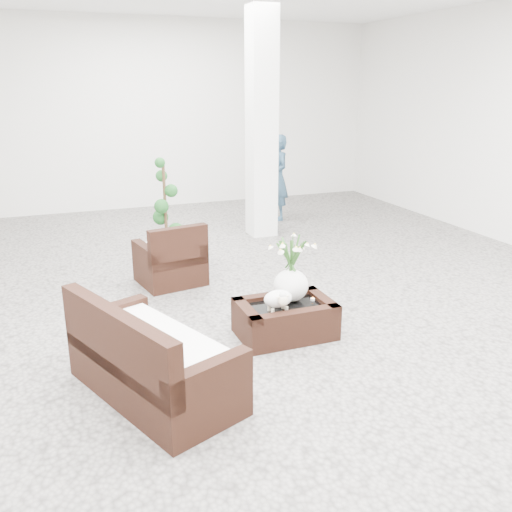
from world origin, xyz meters
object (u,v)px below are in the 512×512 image
object	(u,v)px
topiary	(165,205)
armchair	(170,253)
loveseat	(153,348)
coffee_table	(285,320)

from	to	relation	value
topiary	armchair	bearing A→B (deg)	-100.36
armchair	loveseat	xyz separation A→B (m)	(-0.66, -2.45, 0.02)
coffee_table	loveseat	distance (m)	1.52
armchair	loveseat	bearing A→B (deg)	64.51
coffee_table	loveseat	size ratio (longest dim) A/B	0.60
coffee_table	loveseat	bearing A→B (deg)	-156.64
loveseat	topiary	bearing A→B (deg)	-35.64
loveseat	topiary	distance (m)	3.95
loveseat	armchair	bearing A→B (deg)	-37.35
loveseat	topiary	xyz separation A→B (m)	(0.92, 3.83, 0.26)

